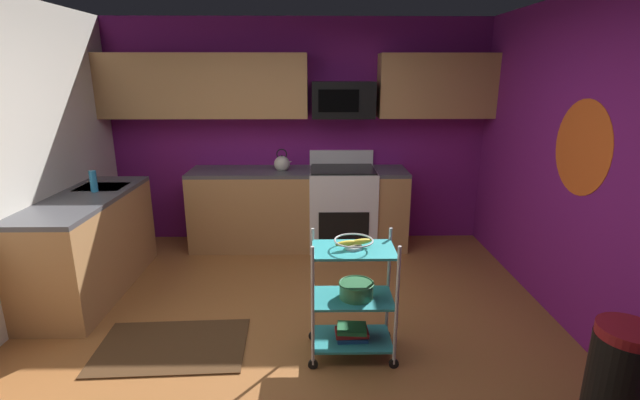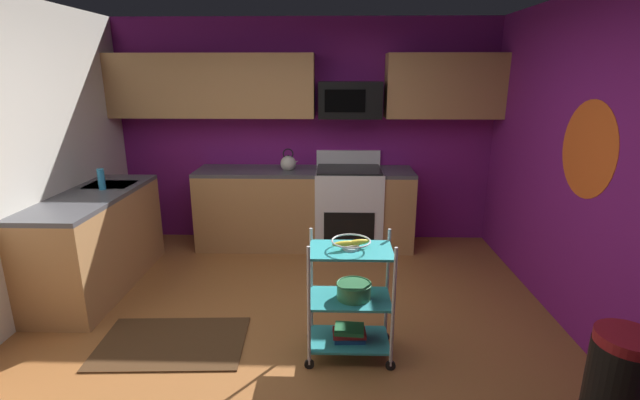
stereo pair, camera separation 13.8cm
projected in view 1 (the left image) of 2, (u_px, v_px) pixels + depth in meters
floor at (291, 350)px, 3.39m from camera, size 4.40×4.80×0.04m
wall_back at (299, 133)px, 5.37m from camera, size 4.52×0.06×2.60m
wall_right at (615, 179)px, 3.06m from camera, size 0.06×4.80×2.60m
wall_flower_decal at (582, 148)px, 3.39m from camera, size 0.00×0.73×0.73m
counter_run at (226, 221)px, 4.83m from camera, size 3.44×2.25×0.92m
oven_range at (342, 207)px, 5.28m from camera, size 0.76×0.65×1.10m
upper_cabinets at (287, 86)px, 5.03m from camera, size 4.40×0.33×0.70m
microwave at (343, 100)px, 5.05m from camera, size 0.70×0.39×0.40m
rolling_cart at (352, 298)px, 3.20m from camera, size 0.64×0.38×0.91m
fruit_bowl at (354, 242)px, 3.08m from camera, size 0.27×0.27×0.07m
mixing_bowl_large at (356, 289)px, 3.18m from camera, size 0.25×0.25×0.11m
book_stack at (352, 332)px, 3.27m from camera, size 0.24×0.18×0.09m
kettle at (282, 163)px, 5.13m from camera, size 0.21×0.18×0.26m
dish_soap_bottle at (93, 181)px, 4.19m from camera, size 0.06×0.06×0.20m
trash_can at (619, 379)px, 2.54m from camera, size 0.34×0.42×0.66m
floor_rug at (172, 346)px, 3.40m from camera, size 1.13×0.75×0.01m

